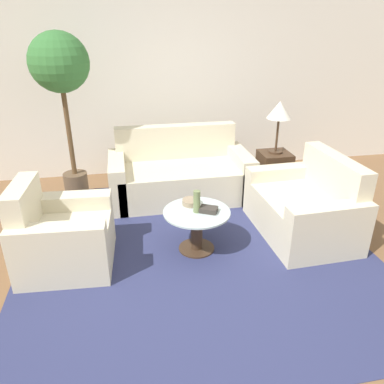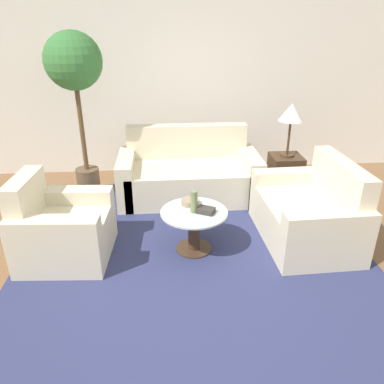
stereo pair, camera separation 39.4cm
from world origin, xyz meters
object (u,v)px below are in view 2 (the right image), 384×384
object	(u,v)px
sofa_main	(188,175)
bowl	(190,202)
potted_plant	(75,74)
vase	(194,202)
loveseat	(311,215)
book_stack	(206,210)
armchair	(60,230)
coffee_table	(194,225)
table_lamp	(291,114)

from	to	relation	value
sofa_main	bowl	bearing A→B (deg)	-93.24
potted_plant	vase	xyz separation A→B (m)	(1.33, -1.51, -1.04)
loveseat	potted_plant	bearing A→B (deg)	-119.70
vase	book_stack	xyz separation A→B (m)	(0.12, -0.02, -0.09)
loveseat	vase	bearing A→B (deg)	-85.86
bowl	book_stack	size ratio (longest dim) A/B	0.89
armchair	potted_plant	world-z (taller)	potted_plant
armchair	vase	bearing A→B (deg)	-86.79
armchair	vase	distance (m)	1.37
coffee_table	loveseat	bearing A→B (deg)	5.50
loveseat	table_lamp	size ratio (longest dim) A/B	1.91
coffee_table	vase	distance (m)	0.28
armchair	potted_plant	distance (m)	1.99
sofa_main	book_stack	distance (m)	1.42
loveseat	coffee_table	xyz separation A→B (m)	(-1.28, -0.12, -0.00)
potted_plant	bowl	xyz separation A→B (m)	(1.30, -1.34, -1.12)
vase	armchair	bearing A→B (deg)	179.46
coffee_table	vase	size ratio (longest dim) A/B	2.97
loveseat	book_stack	world-z (taller)	loveseat
armchair	bowl	size ratio (longest dim) A/B	4.82
book_stack	loveseat	bearing A→B (deg)	35.18
sofa_main	potted_plant	world-z (taller)	potted_plant
loveseat	table_lamp	xyz separation A→B (m)	(0.04, 1.07, 0.84)
potted_plant	book_stack	world-z (taller)	potted_plant
vase	sofa_main	bearing A→B (deg)	88.14
armchair	vase	world-z (taller)	armchair
table_lamp	book_stack	bearing A→B (deg)	-134.52
loveseat	bowl	xyz separation A→B (m)	(-1.31, 0.04, 0.19)
vase	book_stack	world-z (taller)	vase
coffee_table	book_stack	size ratio (longest dim) A/B	3.27
bowl	book_stack	distance (m)	0.24
armchair	book_stack	bearing A→B (deg)	-87.64
book_stack	armchair	bearing A→B (deg)	-153.87
bowl	sofa_main	bearing A→B (deg)	86.76
coffee_table	table_lamp	distance (m)	1.97
armchair	table_lamp	world-z (taller)	table_lamp
armchair	bowl	world-z (taller)	armchair
sofa_main	book_stack	xyz separation A→B (m)	(0.07, -1.40, 0.18)
loveseat	book_stack	bearing A→B (deg)	-84.17
armchair	loveseat	world-z (taller)	loveseat
sofa_main	vase	distance (m)	1.41
bowl	loveseat	bearing A→B (deg)	-1.80
vase	book_stack	distance (m)	0.15
sofa_main	vase	size ratio (longest dim) A/B	8.00
coffee_table	armchair	bearing A→B (deg)	179.93
table_lamp	book_stack	distance (m)	1.84
armchair	loveseat	bearing A→B (deg)	-83.60
table_lamp	armchair	bearing A→B (deg)	-155.94
armchair	book_stack	size ratio (longest dim) A/B	4.31
bowl	book_stack	bearing A→B (deg)	-54.80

